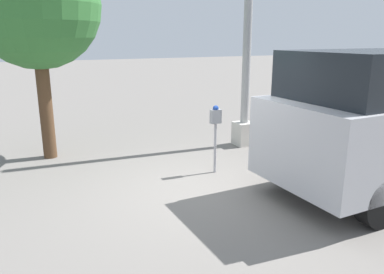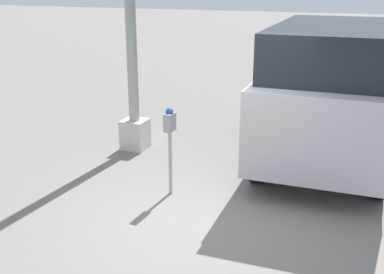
{
  "view_description": "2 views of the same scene",
  "coord_description": "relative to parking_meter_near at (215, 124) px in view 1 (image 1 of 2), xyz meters",
  "views": [
    {
      "loc": [
        -2.74,
        -5.28,
        2.51
      ],
      "look_at": [
        0.23,
        0.74,
        0.73
      ],
      "focal_mm": 35.0,
      "sensor_mm": 36.0,
      "label": 1
    },
    {
      "loc": [
        -5.32,
        -1.92,
        3.05
      ],
      "look_at": [
        0.3,
        0.16,
        1.05
      ],
      "focal_mm": 45.0,
      "sensor_mm": 36.0,
      "label": 2
    }
  ],
  "objects": [
    {
      "name": "ground_plane",
      "position": [
        -0.67,
        -0.64,
        -0.96
      ],
      "size": [
        80.0,
        80.0,
        0.0
      ],
      "primitive_type": "plane",
      "color": "slate"
    },
    {
      "name": "parking_meter_near",
      "position": [
        0.0,
        0.0,
        0.0
      ],
      "size": [
        0.21,
        0.12,
        1.31
      ],
      "rotation": [
        0.0,
        0.0,
        -0.07
      ],
      "color": "#9E9EA3",
      "rests_on": "ground"
    },
    {
      "name": "lamp_post",
      "position": [
        1.59,
        1.38,
        1.55
      ],
      "size": [
        0.44,
        0.44,
        6.63
      ],
      "color": "beige",
      "rests_on": "ground"
    },
    {
      "name": "street_tree",
      "position": [
        -2.74,
        2.4,
        2.17
      ],
      "size": [
        2.54,
        2.54,
        4.42
      ],
      "color": "#513823",
      "rests_on": "ground"
    }
  ]
}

